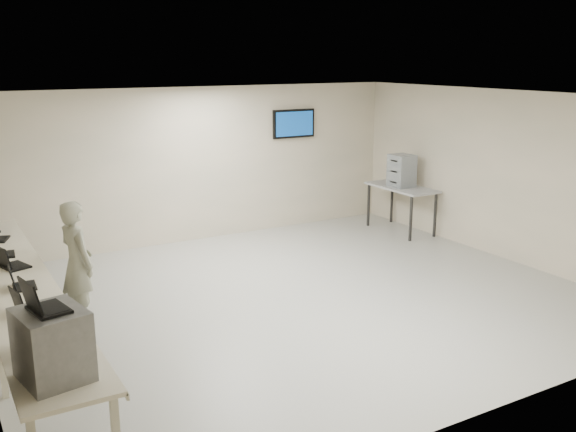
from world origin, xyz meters
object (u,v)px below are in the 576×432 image
workbench (18,287)px  equipment_box (52,345)px  side_table (402,190)px  soldier (77,263)px

workbench → equipment_box: bearing=-91.4°
side_table → workbench: bearing=-164.1°
workbench → equipment_box: equipment_box is taller
workbench → side_table: bearing=15.9°
equipment_box → side_table: (7.25, 4.57, -0.36)m
workbench → equipment_box: size_ratio=10.77×
workbench → side_table: 7.47m
workbench → side_table: (7.19, 2.05, -0.01)m
equipment_box → side_table: 8.58m
soldier → side_table: soldier is taller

